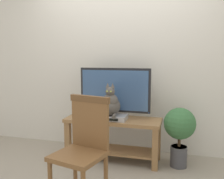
{
  "coord_description": "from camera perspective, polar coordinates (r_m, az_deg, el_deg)",
  "views": [
    {
      "loc": [
        0.82,
        -2.51,
        1.34
      ],
      "look_at": [
        -0.01,
        0.45,
        0.93
      ],
      "focal_mm": 40.15,
      "sensor_mm": 36.0,
      "label": 1
    }
  ],
  "objects": [
    {
      "name": "ground_plane",
      "position": [
        2.96,
        -2.3,
        -19.33
      ],
      "size": [
        12.0,
        12.0,
        0.0
      ],
      "primitive_type": "plane",
      "color": "gray"
    },
    {
      "name": "tv",
      "position": [
        3.24,
        0.66,
        -0.48
      ],
      "size": [
        0.93,
        0.2,
        0.64
      ],
      "color": "black",
      "rests_on": "tv_stand"
    },
    {
      "name": "back_wall",
      "position": [
        3.6,
        2.51,
        8.53
      ],
      "size": [
        7.0,
        0.12,
        2.8
      ],
      "primitive_type": "cube",
      "color": "silver",
      "rests_on": "ground"
    },
    {
      "name": "tv_stand",
      "position": [
        3.27,
        0.24,
        -9.57
      ],
      "size": [
        1.22,
        0.43,
        0.55
      ],
      "color": "olive",
      "rests_on": "ground"
    },
    {
      "name": "book_stack",
      "position": [
        3.4,
        -6.57,
        -4.96
      ],
      "size": [
        0.24,
        0.19,
        0.11
      ],
      "color": "beige",
      "rests_on": "tv_stand"
    },
    {
      "name": "cat",
      "position": [
        3.11,
        -0.23,
        -3.24
      ],
      "size": [
        0.23,
        0.35,
        0.41
      ],
      "color": "#514C47",
      "rests_on": "media_box"
    },
    {
      "name": "media_box",
      "position": [
        3.17,
        -0.18,
        -6.32
      ],
      "size": [
        0.39,
        0.24,
        0.06
      ],
      "color": "#ADADB2",
      "rests_on": "tv_stand"
    },
    {
      "name": "potted_plant",
      "position": [
        3.16,
        15.14,
        -8.66
      ],
      "size": [
        0.38,
        0.38,
        0.73
      ],
      "color": "#47474C",
      "rests_on": "ground"
    },
    {
      "name": "wooden_chair",
      "position": [
        2.33,
        -6.43,
        -11.95
      ],
      "size": [
        0.5,
        0.5,
        0.98
      ],
      "color": "brown",
      "rests_on": "ground"
    }
  ]
}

